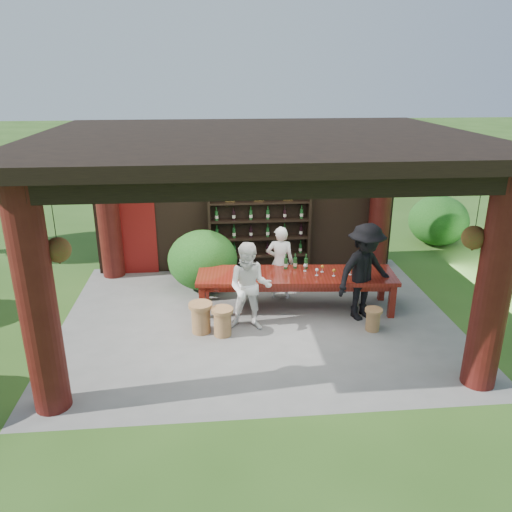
{
  "coord_description": "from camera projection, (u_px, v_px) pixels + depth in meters",
  "views": [
    {
      "loc": [
        -0.82,
        -8.58,
        4.45
      ],
      "look_at": [
        0.0,
        0.4,
        1.15
      ],
      "focal_mm": 35.0,
      "sensor_mm": 36.0,
      "label": 1
    }
  ],
  "objects": [
    {
      "name": "stool_near_right",
      "position": [
        373.0,
        319.0,
        9.14
      ],
      "size": [
        0.32,
        0.32,
        0.43
      ],
      "rotation": [
        0.0,
        0.0,
        0.14
      ],
      "color": "olive",
      "rests_on": "ground"
    },
    {
      "name": "napkin_basket",
      "position": [
        243.0,
        270.0,
        9.8
      ],
      "size": [
        0.27,
        0.2,
        0.14
      ],
      "primitive_type": "cube",
      "rotation": [
        0.0,
        0.0,
        -0.08
      ],
      "color": "#BF6672",
      "rests_on": "tasting_table"
    },
    {
      "name": "stool_near_left",
      "position": [
        222.0,
        321.0,
        8.95
      ],
      "size": [
        0.4,
        0.4,
        0.53
      ],
      "rotation": [
        0.0,
        0.0,
        0.26
      ],
      "color": "olive",
      "rests_on": "ground"
    },
    {
      "name": "wine_shelf",
      "position": [
        259.0,
        230.0,
        11.58
      ],
      "size": [
        2.37,
        0.36,
        2.08
      ],
      "color": "black",
      "rests_on": "ground"
    },
    {
      "name": "ground",
      "position": [
        258.0,
        319.0,
        9.62
      ],
      "size": [
        90.0,
        90.0,
        0.0
      ],
      "primitive_type": "plane",
      "color": "#2D5119",
      "rests_on": "ground"
    },
    {
      "name": "stool_far_left",
      "position": [
        201.0,
        317.0,
        9.05
      ],
      "size": [
        0.43,
        0.43,
        0.57
      ],
      "rotation": [
        0.0,
        0.0,
        0.38
      ],
      "color": "olive",
      "rests_on": "ground"
    },
    {
      "name": "trees",
      "position": [
        425.0,
        131.0,
        10.08
      ],
      "size": [
        21.52,
        9.59,
        4.8
      ],
      "color": "#3F2819",
      "rests_on": "ground"
    },
    {
      "name": "table_bottles",
      "position": [
        296.0,
        261.0,
        10.03
      ],
      "size": [
        0.49,
        0.12,
        0.31
      ],
      "color": "#194C1E",
      "rests_on": "tasting_table"
    },
    {
      "name": "guest_woman",
      "position": [
        250.0,
        287.0,
        8.99
      ],
      "size": [
        0.91,
        0.76,
        1.67
      ],
      "primitive_type": "imported",
      "rotation": [
        0.0,
        0.0,
        -0.17
      ],
      "color": "white",
      "rests_on": "ground"
    },
    {
      "name": "shrubs",
      "position": [
        327.0,
        268.0,
        10.65
      ],
      "size": [
        15.14,
        8.01,
        1.36
      ],
      "color": "#194C14",
      "rests_on": "ground"
    },
    {
      "name": "tasting_table",
      "position": [
        296.0,
        279.0,
        9.85
      ],
      "size": [
        3.96,
        1.32,
        0.75
      ],
      "rotation": [
        0.0,
        0.0,
        -0.08
      ],
      "color": "#62180E",
      "rests_on": "ground"
    },
    {
      "name": "guest_man",
      "position": [
        365.0,
        272.0,
        9.37
      ],
      "size": [
        1.4,
        1.15,
        1.89
      ],
      "primitive_type": "imported",
      "rotation": [
        0.0,
        0.0,
        0.43
      ],
      "color": "black",
      "rests_on": "ground"
    },
    {
      "name": "pavilion",
      "position": [
        255.0,
        206.0,
        9.29
      ],
      "size": [
        7.5,
        6.0,
        3.6
      ],
      "color": "slate",
      "rests_on": "ground"
    },
    {
      "name": "host",
      "position": [
        280.0,
        263.0,
        10.32
      ],
      "size": [
        0.62,
        0.47,
        1.55
      ],
      "primitive_type": "imported",
      "rotation": [
        0.0,
        0.0,
        2.96
      ],
      "color": "white",
      "rests_on": "ground"
    },
    {
      "name": "table_glasses",
      "position": [
        326.0,
        270.0,
        9.78
      ],
      "size": [
        0.92,
        0.37,
        0.15
      ],
      "color": "silver",
      "rests_on": "tasting_table"
    }
  ]
}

